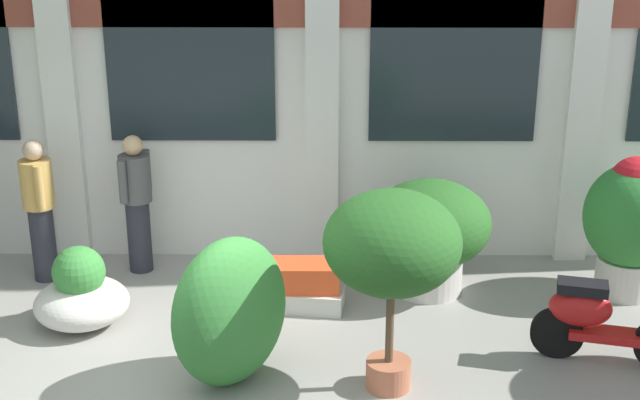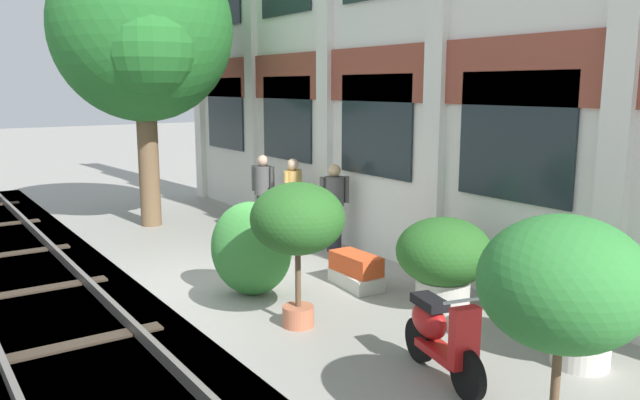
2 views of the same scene
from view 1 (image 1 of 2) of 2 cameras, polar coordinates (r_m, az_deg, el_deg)
The scene contains 10 objects.
ground_plane at distance 7.97m, azimuth -10.55°, elevation -11.81°, with size 80.00×80.00×0.00m, color gray.
potted_plant_square_trough at distance 9.12m, azimuth -1.39°, elevation -5.52°, with size 0.97×0.55×0.49m.
potted_plant_ribbed_drum at distance 9.70m, azimuth 19.32°, elevation -1.13°, with size 0.98×0.98×1.51m.
potted_plant_wide_bowl at distance 9.06m, azimuth -15.05°, elevation -5.88°, with size 0.93×0.93×0.81m.
potted_plant_low_pan at distance 7.30m, azimuth 4.64°, elevation -3.04°, with size 1.14×1.14×1.78m.
potted_plant_stone_basin at distance 9.35m, azimuth 7.06°, elevation -1.87°, with size 1.26×1.26×1.22m.
scooter_near_curb at distance 8.42m, azimuth 17.66°, elevation -7.23°, with size 1.36×0.60×0.98m.
resident_watching_tracks at distance 9.97m, azimuth -17.52°, elevation -0.39°, with size 0.34×0.49×1.58m.
resident_near_plants at distance 9.93m, azimuth -11.66°, elevation 0.02°, with size 0.34×0.49×1.56m.
topiary_hedge at distance 7.68m, azimuth -5.78°, elevation -7.14°, with size 1.15×0.70×1.33m, color #388438.
Camera 1 is at (1.48, -6.64, 4.15)m, focal length 50.00 mm.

